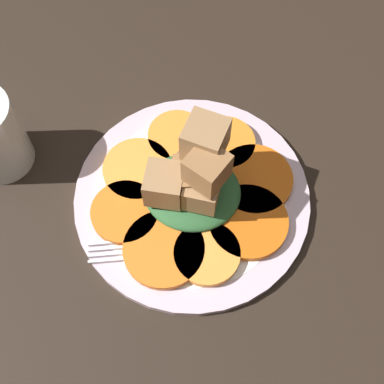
{
  "coord_description": "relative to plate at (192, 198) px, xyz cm",
  "views": [
    {
      "loc": [
        3.7,
        -26.04,
        57.76
      ],
      "look_at": [
        0.0,
        0.0,
        4.1
      ],
      "focal_mm": 50.0,
      "sensor_mm": 36.0,
      "label": 1
    }
  ],
  "objects": [
    {
      "name": "center_pile",
      "position": [
        -0.01,
        -0.0,
        4.33
      ],
      "size": [
        10.94,
        9.9,
        10.53
      ],
      "color": "#2D6033",
      "rests_on": "plate"
    },
    {
      "name": "plate",
      "position": [
        0.0,
        0.0,
        0.0
      ],
      "size": [
        26.88,
        26.88,
        1.05
      ],
      "color": "silver",
      "rests_on": "table_slab"
    },
    {
      "name": "carrot_slice_7",
      "position": [
        -2.85,
        7.34,
        1.04
      ],
      "size": [
        6.98,
        6.98,
        0.93
      ],
      "primitive_type": "cylinder",
      "color": "orange",
      "rests_on": "plate"
    },
    {
      "name": "fork",
      "position": [
        -2.05,
        -6.55,
        0.78
      ],
      "size": [
        17.39,
        5.68,
        0.4
      ],
      "rotation": [
        0.0,
        0.0,
        0.23
      ],
      "color": "silver",
      "rests_on": "plate"
    },
    {
      "name": "carrot_slice_0",
      "position": [
        -6.67,
        2.25,
        1.04
      ],
      "size": [
        8.02,
        8.02,
        0.93
      ],
      "primitive_type": "cylinder",
      "color": "orange",
      "rests_on": "plate"
    },
    {
      "name": "carrot_slice_2",
      "position": [
        -2.07,
        -6.94,
        1.04
      ],
      "size": [
        8.85,
        8.85,
        0.93
      ],
      "primitive_type": "cylinder",
      "color": "orange",
      "rests_on": "plate"
    },
    {
      "name": "carrot_slice_1",
      "position": [
        -7.07,
        -3.27,
        1.04
      ],
      "size": [
        7.56,
        7.56,
        0.93
      ],
      "primitive_type": "cylinder",
      "color": "orange",
      "rests_on": "plate"
    },
    {
      "name": "carrot_slice_3",
      "position": [
        2.59,
        -6.79,
        1.04
      ],
      "size": [
        7.19,
        7.19,
        0.93
      ],
      "primitive_type": "cylinder",
      "color": "#F99539",
      "rests_on": "plate"
    },
    {
      "name": "carrot_slice_6",
      "position": [
        2.93,
        7.17,
        1.04
      ],
      "size": [
        7.13,
        7.13,
        0.93
      ],
      "primitive_type": "cylinder",
      "color": "orange",
      "rests_on": "plate"
    },
    {
      "name": "carrot_slice_4",
      "position": [
        6.61,
        -2.49,
        1.04
      ],
      "size": [
        8.83,
        8.83,
        0.93
      ],
      "primitive_type": "cylinder",
      "color": "#D45E12",
      "rests_on": "plate"
    },
    {
      "name": "carrot_slice_5",
      "position": [
        6.76,
        2.84,
        1.04
      ],
      "size": [
        8.89,
        8.89,
        0.93
      ],
      "primitive_type": "cylinder",
      "color": "#D56013",
      "rests_on": "plate"
    },
    {
      "name": "table_slab",
      "position": [
        0.0,
        0.0,
        -1.52
      ],
      "size": [
        120.0,
        120.0,
        2.0
      ],
      "primitive_type": "cube",
      "color": "black",
      "rests_on": "ground"
    }
  ]
}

